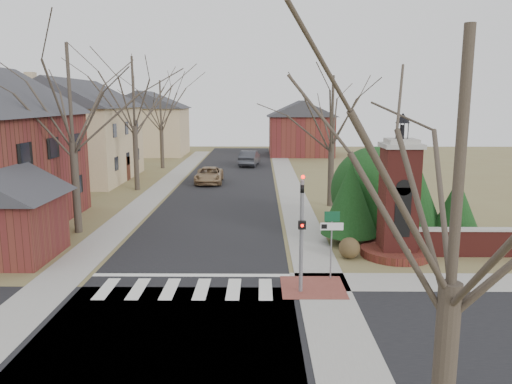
{
  "coord_description": "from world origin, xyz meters",
  "views": [
    {
      "loc": [
        2.8,
        -16.96,
        7.0
      ],
      "look_at": [
        2.6,
        6.0,
        2.78
      ],
      "focal_mm": 35.0,
      "sensor_mm": 36.0,
      "label": 1
    }
  ],
  "objects_px": {
    "traffic_signal_pole": "(302,224)",
    "sign_post": "(331,231)",
    "brick_gate_monument": "(398,210)",
    "pickup_truck": "(209,175)",
    "distant_car": "(249,158)"
  },
  "relations": [
    {
      "from": "traffic_signal_pole",
      "to": "brick_gate_monument",
      "type": "bearing_deg",
      "value": 43.24
    },
    {
      "from": "traffic_signal_pole",
      "to": "pickup_truck",
      "type": "bearing_deg",
      "value": 103.43
    },
    {
      "from": "traffic_signal_pole",
      "to": "sign_post",
      "type": "relative_size",
      "value": 1.64
    },
    {
      "from": "distant_car",
      "to": "brick_gate_monument",
      "type": "bearing_deg",
      "value": 109.94
    },
    {
      "from": "brick_gate_monument",
      "to": "pickup_truck",
      "type": "height_order",
      "value": "brick_gate_monument"
    },
    {
      "from": "traffic_signal_pole",
      "to": "sign_post",
      "type": "xyz_separation_m",
      "value": [
        1.29,
        1.41,
        -0.64
      ]
    },
    {
      "from": "traffic_signal_pole",
      "to": "pickup_truck",
      "type": "height_order",
      "value": "traffic_signal_pole"
    },
    {
      "from": "traffic_signal_pole",
      "to": "pickup_truck",
      "type": "distance_m",
      "value": 25.47
    },
    {
      "from": "pickup_truck",
      "to": "brick_gate_monument",
      "type": "bearing_deg",
      "value": -64.16
    },
    {
      "from": "distant_car",
      "to": "traffic_signal_pole",
      "type": "bearing_deg",
      "value": 101.16
    },
    {
      "from": "sign_post",
      "to": "brick_gate_monument",
      "type": "relative_size",
      "value": 0.42
    },
    {
      "from": "traffic_signal_pole",
      "to": "pickup_truck",
      "type": "relative_size",
      "value": 0.92
    },
    {
      "from": "traffic_signal_pole",
      "to": "distant_car",
      "type": "height_order",
      "value": "traffic_signal_pole"
    },
    {
      "from": "traffic_signal_pole",
      "to": "distant_car",
      "type": "bearing_deg",
      "value": 94.24
    },
    {
      "from": "traffic_signal_pole",
      "to": "sign_post",
      "type": "distance_m",
      "value": 2.02
    }
  ]
}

